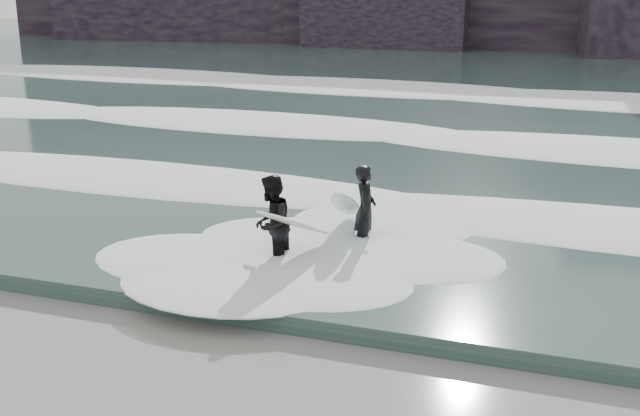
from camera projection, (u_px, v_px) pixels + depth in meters
The scene contains 6 objects.
sea at pixel (489, 83), 35.19m from camera, with size 90.00×52.00×0.30m, color #314541.
foam_near at pixel (364, 196), 17.03m from camera, with size 60.00×3.20×0.20m, color white.
foam_mid at pixel (430, 133), 23.36m from camera, with size 60.00×4.00×0.24m, color white.
foam_far at pixel (476, 89), 31.49m from camera, with size 60.00×4.80×0.30m, color white.
surfer_left at pixel (361, 208), 14.72m from camera, with size 1.03×1.74×1.65m.
surfer_right at pixel (274, 224), 13.68m from camera, with size 1.35×1.95×1.73m.
Camera 1 is at (4.44, -6.78, 5.11)m, focal length 45.00 mm.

